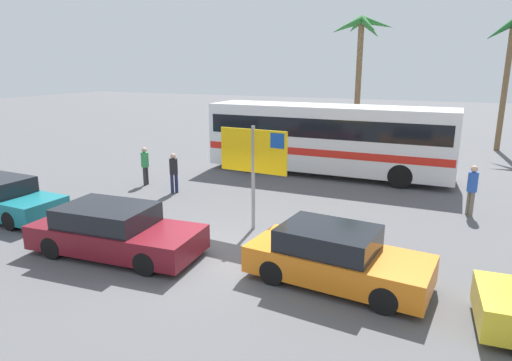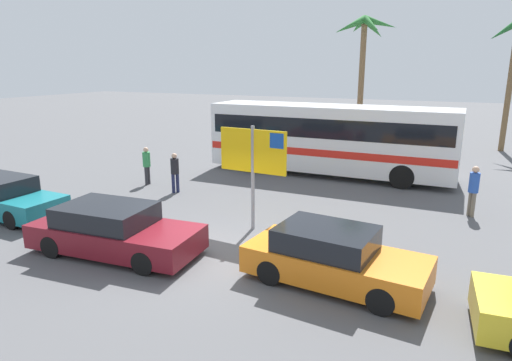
% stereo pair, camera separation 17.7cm
% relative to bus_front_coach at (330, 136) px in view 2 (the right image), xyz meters
% --- Properties ---
extents(ground, '(120.00, 120.00, 0.00)m').
position_rel_bus_front_coach_xyz_m(ground, '(-0.54, -10.21, -1.78)').
color(ground, '#565659').
extents(bus_front_coach, '(11.04, 2.55, 3.17)m').
position_rel_bus_front_coach_xyz_m(bus_front_coach, '(0.00, 0.00, 0.00)').
color(bus_front_coach, white).
rests_on(bus_front_coach, ground).
extents(ferry_sign, '(2.20, 0.20, 3.20)m').
position_rel_bus_front_coach_xyz_m(ferry_sign, '(-0.04, -7.96, 0.54)').
color(ferry_sign, gray).
rests_on(ferry_sign, ground).
extents(car_maroon, '(4.71, 2.20, 1.32)m').
position_rel_bus_front_coach_xyz_m(car_maroon, '(-2.68, -11.20, -1.15)').
color(car_maroon, maroon).
rests_on(car_maroon, ground).
extents(car_orange, '(4.26, 2.13, 1.32)m').
position_rel_bus_front_coach_xyz_m(car_orange, '(3.11, -10.40, -1.15)').
color(car_orange, orange).
rests_on(car_orange, ground).
extents(car_teal, '(4.49, 1.79, 1.32)m').
position_rel_bus_front_coach_xyz_m(car_teal, '(-8.25, -10.37, -1.15)').
color(car_teal, '#19757F').
rests_on(car_teal, ground).
extents(pedestrian_crossing_lot, '(0.32, 0.32, 1.61)m').
position_rel_bus_front_coach_xyz_m(pedestrian_crossing_lot, '(-6.45, -5.05, -0.84)').
color(pedestrian_crossing_lot, '#2D2D33').
rests_on(pedestrian_crossing_lot, ground).
extents(pedestrian_near_sign, '(0.32, 0.32, 1.60)m').
position_rel_bus_front_coach_xyz_m(pedestrian_near_sign, '(-4.63, -5.60, -0.85)').
color(pedestrian_near_sign, '#1E2347').
rests_on(pedestrian_near_sign, ground).
extents(pedestrian_by_bus, '(0.32, 0.32, 1.72)m').
position_rel_bus_front_coach_xyz_m(pedestrian_by_bus, '(6.02, -3.78, -0.77)').
color(pedestrian_by_bus, '#706656').
rests_on(pedestrian_by_bus, ground).
extents(palm_tree_inland, '(3.49, 3.29, 7.58)m').
position_rel_bus_front_coach_xyz_m(palm_tree_inland, '(-0.01, 6.08, 4.36)').
color(palm_tree_inland, brown).
rests_on(palm_tree_inland, ground).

